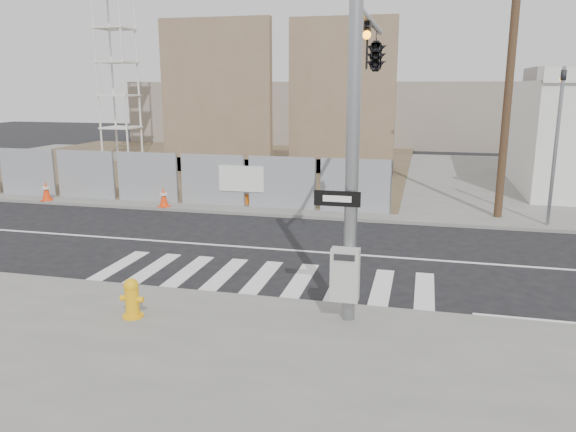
% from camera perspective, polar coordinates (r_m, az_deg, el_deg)
% --- Properties ---
extents(ground, '(100.00, 100.00, 0.00)m').
position_cam_1_polar(ground, '(16.55, -0.23, -3.47)').
color(ground, black).
rests_on(ground, ground).
extents(sidewalk_far, '(50.00, 20.00, 0.12)m').
position_cam_1_polar(sidewalk_far, '(30.01, 6.24, 4.10)').
color(sidewalk_far, slate).
rests_on(sidewalk_far, ground).
extents(signal_pole, '(0.96, 5.87, 7.00)m').
position_cam_1_polar(signal_pole, '(13.41, 8.24, 13.22)').
color(signal_pole, gray).
rests_on(signal_pole, sidewalk_near).
extents(far_signal_pole, '(0.16, 0.20, 5.60)m').
position_cam_1_polar(far_signal_pole, '(20.46, 25.75, 8.35)').
color(far_signal_pole, gray).
rests_on(far_signal_pole, sidewalk_far).
extents(chain_link_fence, '(24.60, 0.04, 2.00)m').
position_cam_1_polar(chain_link_fence, '(24.90, -20.24, 3.99)').
color(chain_link_fence, gray).
rests_on(chain_link_fence, sidewalk_far).
extents(concrete_wall_left, '(6.00, 1.30, 8.00)m').
position_cam_1_polar(concrete_wall_left, '(30.49, -7.21, 10.49)').
color(concrete_wall_left, brown).
rests_on(concrete_wall_left, sidewalk_far).
extents(concrete_wall_right, '(5.50, 1.30, 8.00)m').
position_cam_1_polar(concrete_wall_right, '(29.82, 5.46, 10.48)').
color(concrete_wall_right, brown).
rests_on(concrete_wall_right, sidewalk_far).
extents(crane_tower, '(2.60, 2.60, 18.15)m').
position_cam_1_polar(crane_tower, '(37.71, -17.31, 19.11)').
color(crane_tower, slate).
rests_on(crane_tower, sidewalk_far).
extents(utility_pole_right, '(1.60, 0.28, 10.00)m').
position_cam_1_polar(utility_pole_right, '(21.07, 21.64, 13.53)').
color(utility_pole_right, '#4A3422').
rests_on(utility_pole_right, sidewalk_far).
extents(fire_hydrant, '(0.51, 0.49, 0.82)m').
position_cam_1_polar(fire_hydrant, '(11.92, -15.58, -8.03)').
color(fire_hydrant, '#F0AA0D').
rests_on(fire_hydrant, sidewalk_near).
extents(traffic_cone_b, '(0.54, 0.54, 0.80)m').
position_cam_1_polar(traffic_cone_b, '(25.05, -23.35, 2.36)').
color(traffic_cone_b, '#FB390D').
rests_on(traffic_cone_b, sidewalk_far).
extents(traffic_cone_c, '(0.51, 0.51, 0.77)m').
position_cam_1_polar(traffic_cone_c, '(22.31, -12.51, 1.88)').
color(traffic_cone_c, '#FF3C0D').
rests_on(traffic_cone_c, sidewalk_far).
extents(traffic_cone_d, '(0.46, 0.46, 0.76)m').
position_cam_1_polar(traffic_cone_d, '(22.26, -4.33, 2.12)').
color(traffic_cone_d, '#DA550B').
rests_on(traffic_cone_d, sidewalk_far).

